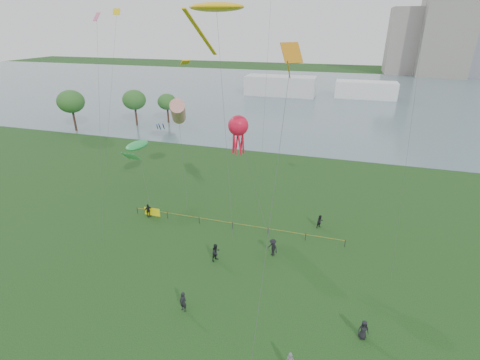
# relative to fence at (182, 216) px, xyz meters

# --- Properties ---
(ground_plane) EXTENTS (400.00, 400.00, 0.00)m
(ground_plane) POSITION_rel_fence_xyz_m (8.21, -14.16, -0.55)
(ground_plane) COLOR black
(lake) EXTENTS (400.00, 120.00, 0.08)m
(lake) POSITION_rel_fence_xyz_m (8.21, 85.84, -0.53)
(lake) COLOR slate
(lake) RESTS_ON ground_plane
(building_mid) EXTENTS (20.00, 20.00, 38.00)m
(building_mid) POSITION_rel_fence_xyz_m (54.21, 147.84, 18.45)
(building_mid) COLOR gray
(building_mid) RESTS_ON ground_plane
(building_low) EXTENTS (16.00, 18.00, 28.00)m
(building_low) POSITION_rel_fence_xyz_m (40.21, 153.84, 13.45)
(building_low) COLOR gray
(building_low) RESTS_ON ground_plane
(pavilion_left) EXTENTS (22.00, 8.00, 6.00)m
(pavilion_left) POSITION_rel_fence_xyz_m (-3.79, 80.84, 2.45)
(pavilion_left) COLOR silver
(pavilion_left) RESTS_ON ground_plane
(pavilion_right) EXTENTS (18.00, 7.00, 5.00)m
(pavilion_right) POSITION_rel_fence_xyz_m (22.21, 83.84, 1.95)
(pavilion_right) COLOR white
(pavilion_right) RESTS_ON ground_plane
(trees) EXTENTS (20.61, 16.70, 8.56)m
(trees) POSITION_rel_fence_xyz_m (-31.18, 32.77, 5.20)
(trees) COLOR #342017
(trees) RESTS_ON ground_plane
(fence) EXTENTS (24.07, 0.07, 1.05)m
(fence) POSITION_rel_fence_xyz_m (0.00, 0.00, 0.00)
(fence) COLOR black
(fence) RESTS_ON ground_plane
(spectator_a) EXTENTS (0.99, 1.08, 1.79)m
(spectator_a) POSITION_rel_fence_xyz_m (6.31, -5.82, 0.34)
(spectator_a) COLOR black
(spectator_a) RESTS_ON ground_plane
(spectator_b) EXTENTS (1.36, 1.24, 1.83)m
(spectator_b) POSITION_rel_fence_xyz_m (11.34, -3.49, 0.36)
(spectator_b) COLOR black
(spectator_b) RESTS_ON ground_plane
(spectator_c) EXTENTS (0.85, 1.03, 1.65)m
(spectator_c) POSITION_rel_fence_xyz_m (-4.21, -0.31, 0.27)
(spectator_c) COLOR black
(spectator_c) RESTS_ON ground_plane
(spectator_d) EXTENTS (0.82, 0.61, 1.55)m
(spectator_d) POSITION_rel_fence_xyz_m (19.59, -11.34, 0.22)
(spectator_d) COLOR black
(spectator_d) RESTS_ON ground_plane
(spectator_f) EXTENTS (0.74, 0.61, 1.76)m
(spectator_f) POSITION_rel_fence_xyz_m (6.08, -12.64, 0.33)
(spectator_f) COLOR black
(spectator_f) RESTS_ON ground_plane
(spectator_g) EXTENTS (0.95, 0.95, 1.56)m
(spectator_g) POSITION_rel_fence_xyz_m (15.34, 3.02, 0.22)
(spectator_g) COLOR black
(spectator_g) RESTS_ON ground_plane
(kite_stingray) EXTENTS (7.09, 10.26, 22.81)m
(kite_stingray) POSITION_rel_fence_xyz_m (3.09, 4.69, 21.74)
(kite_stingray) COLOR #3F3F42
(kite_windsock) EXTENTS (4.35, 5.59, 13.28)m
(kite_windsock) POSITION_rel_fence_xyz_m (-2.25, 5.31, 10.83)
(kite_windsock) COLOR #3F3F42
(kite_creature) EXTENTS (5.54, 7.35, 6.68)m
(kite_creature) POSITION_rel_fence_xyz_m (-9.10, 6.34, 5.69)
(kite_creature) COLOR #3F3F42
(kite_octopus) EXTENTS (4.94, 2.63, 12.67)m
(kite_octopus) POSITION_rel_fence_xyz_m (6.59, 0.62, 11.00)
(kite_octopus) COLOR #3F3F42
(kite_delta) EXTENTS (1.61, 12.23, 19.67)m
(kite_delta) POSITION_rel_fence_xyz_m (12.56, -7.06, 17.47)
(kite_delta) COLOR #3F3F42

